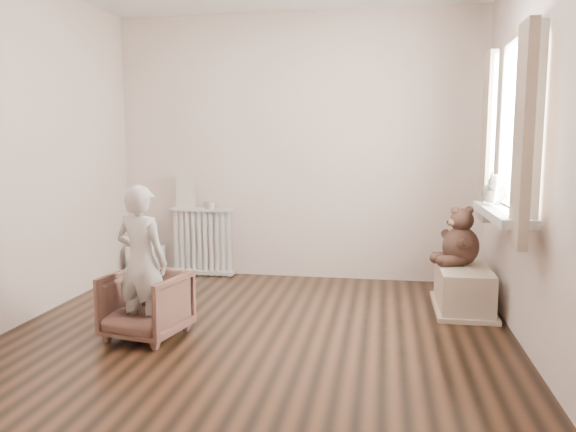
% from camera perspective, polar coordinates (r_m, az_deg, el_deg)
% --- Properties ---
extents(floor, '(3.60, 3.60, 0.01)m').
position_cam_1_polar(floor, '(4.05, -3.24, -12.09)').
color(floor, black).
rests_on(floor, ground).
extents(back_wall, '(3.60, 0.02, 2.60)m').
position_cam_1_polar(back_wall, '(5.58, 0.84, 6.96)').
color(back_wall, silver).
rests_on(back_wall, ground).
extents(front_wall, '(3.60, 0.02, 2.60)m').
position_cam_1_polar(front_wall, '(2.10, -14.66, 5.56)').
color(front_wall, silver).
rests_on(front_wall, ground).
extents(left_wall, '(0.02, 3.60, 2.60)m').
position_cam_1_polar(left_wall, '(4.57, -26.07, 6.03)').
color(left_wall, silver).
rests_on(left_wall, ground).
extents(right_wall, '(0.02, 3.60, 2.60)m').
position_cam_1_polar(right_wall, '(3.83, 24.01, 5.98)').
color(right_wall, silver).
rests_on(right_wall, ground).
extents(window, '(0.03, 0.90, 1.10)m').
position_cam_1_polar(window, '(4.11, 22.56, 8.22)').
color(window, white).
rests_on(window, right_wall).
extents(window_sill, '(0.22, 1.10, 0.06)m').
position_cam_1_polar(window_sill, '(4.12, 20.93, 0.21)').
color(window_sill, silver).
rests_on(window_sill, right_wall).
extents(curtain_left, '(0.06, 0.26, 1.30)m').
position_cam_1_polar(curtain_left, '(3.53, 22.79, 7.43)').
color(curtain_left, '#BCA68D').
rests_on(curtain_left, right_wall).
extents(curtain_right, '(0.06, 0.26, 1.30)m').
position_cam_1_polar(curtain_right, '(4.65, 19.64, 7.49)').
color(curtain_right, '#BCA68D').
rests_on(curtain_right, right_wall).
extents(radiator, '(0.66, 0.12, 0.69)m').
position_cam_1_polar(radiator, '(5.77, -8.71, -2.19)').
color(radiator, silver).
rests_on(radiator, floor).
extents(paper_doll, '(0.20, 0.02, 0.33)m').
position_cam_1_polar(paper_doll, '(5.77, -10.38, 2.43)').
color(paper_doll, beige).
rests_on(paper_doll, radiator).
extents(tin_a, '(0.11, 0.11, 0.07)m').
position_cam_1_polar(tin_a, '(5.70, -8.01, 1.11)').
color(tin_a, '#A59E8C').
rests_on(tin_a, radiator).
extents(toy_vanity, '(0.34, 0.24, 0.53)m').
position_cam_1_polar(toy_vanity, '(5.98, -14.26, -3.11)').
color(toy_vanity, silver).
rests_on(toy_vanity, floor).
extents(armchair, '(0.59, 0.60, 0.46)m').
position_cam_1_polar(armchair, '(4.08, -14.20, -8.75)').
color(armchair, brown).
rests_on(armchair, floor).
extents(child, '(0.43, 0.32, 1.06)m').
position_cam_1_polar(child, '(3.96, -14.65, -4.55)').
color(child, silver).
rests_on(child, armchair).
extents(toy_bench, '(0.40, 0.75, 0.35)m').
position_cam_1_polar(toy_bench, '(4.81, 17.38, -6.74)').
color(toy_bench, beige).
rests_on(toy_bench, floor).
extents(teddy_bear, '(0.46, 0.40, 0.47)m').
position_cam_1_polar(teddy_bear, '(4.82, 17.22, -1.01)').
color(teddy_bear, '#321E16').
rests_on(teddy_bear, toy_bench).
extents(plush_cat, '(0.25, 0.32, 0.24)m').
position_cam_1_polar(plush_cat, '(4.39, 20.16, 2.38)').
color(plush_cat, gray).
rests_on(plush_cat, window_sill).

